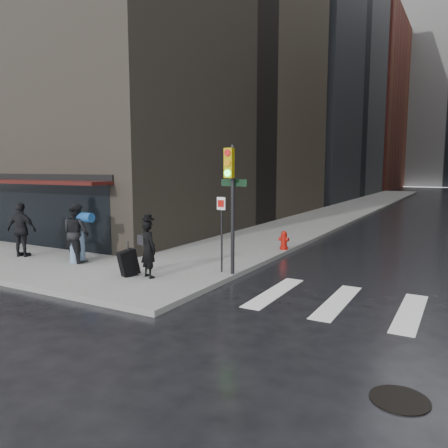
{
  "coord_description": "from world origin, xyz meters",
  "views": [
    {
      "loc": [
        7.63,
        -9.06,
        3.15
      ],
      "look_at": [
        0.61,
        3.52,
        1.3
      ],
      "focal_mm": 35.0,
      "sensor_mm": 36.0,
      "label": 1
    }
  ],
  "objects": [
    {
      "name": "ground",
      "position": [
        0.0,
        0.0,
        0.0
      ],
      "size": [
        140.0,
        140.0,
        0.0
      ],
      "primitive_type": "plane",
      "color": "black",
      "rests_on": "ground"
    },
    {
      "name": "sidewalk_left",
      "position": [
        0.0,
        27.0,
        0.07
      ],
      "size": [
        4.0,
        50.0,
        0.15
      ],
      "primitive_type": "cube",
      "color": "slate",
      "rests_on": "ground"
    },
    {
      "name": "bldg_left_mid",
      "position": [
        -13.0,
        38.0,
        17.0
      ],
      "size": [
        22.0,
        24.0,
        34.0
      ],
      "primitive_type": "cube",
      "color": "gray",
      "rests_on": "ground"
    },
    {
      "name": "bldg_left_far",
      "position": [
        -13.0,
        62.0,
        13.0
      ],
      "size": [
        22.0,
        20.0,
        26.0
      ],
      "primitive_type": "cube",
      "color": "#562F1D",
      "rests_on": "ground"
    },
    {
      "name": "storefront",
      "position": [
        -7.0,
        1.9,
        1.83
      ],
      "size": [
        8.4,
        1.11,
        2.83
      ],
      "color": "black",
      "rests_on": "ground"
    },
    {
      "name": "man_overcoat",
      "position": [
        -0.04,
        0.18,
        0.89
      ],
      "size": [
        1.16,
        0.79,
        1.77
      ],
      "rotation": [
        0.0,
        0.0,
        2.76
      ],
      "color": "black",
      "rests_on": "ground"
    },
    {
      "name": "man_jeans",
      "position": [
        -3.21,
        0.69,
        1.1
      ],
      "size": [
        1.33,
        0.89,
        1.9
      ],
      "rotation": [
        0.0,
        0.0,
        2.97
      ],
      "color": "black",
      "rests_on": "ground"
    },
    {
      "name": "man_greycoat",
      "position": [
        -5.5,
        0.37,
        1.07
      ],
      "size": [
        1.16,
        0.72,
        1.85
      ],
      "rotation": [
        0.0,
        0.0,
        3.4
      ],
      "color": "black",
      "rests_on": "ground"
    },
    {
      "name": "traffic_light",
      "position": [
        1.86,
        1.63,
        2.5
      ],
      "size": [
        0.91,
        0.43,
        3.64
      ],
      "rotation": [
        0.0,
        0.0,
        -0.04
      ],
      "color": "black",
      "rests_on": "ground"
    },
    {
      "name": "fire_hydrant",
      "position": [
        1.8,
        5.94,
        0.46
      ],
      "size": [
        0.39,
        0.31,
        0.7
      ],
      "rotation": [
        0.0,
        0.0,
        -0.03
      ],
      "color": "#981009",
      "rests_on": "ground"
    }
  ]
}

